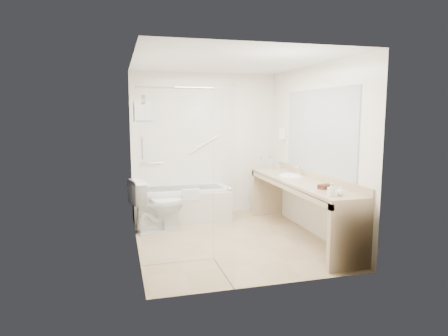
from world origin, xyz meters
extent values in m
plane|color=tan|center=(0.00, 0.00, 0.00)|extent=(3.20, 3.20, 0.00)
cube|color=silver|center=(0.00, 0.00, 2.50)|extent=(2.60, 3.20, 0.10)
cube|color=silver|center=(0.00, 1.60, 1.25)|extent=(2.60, 0.10, 2.50)
cube|color=silver|center=(0.00, -1.60, 1.25)|extent=(2.60, 0.10, 2.50)
cube|color=silver|center=(-1.30, 0.00, 1.25)|extent=(0.10, 3.20, 2.50)
cube|color=silver|center=(1.30, 0.00, 1.25)|extent=(0.10, 3.20, 2.50)
cube|color=white|center=(-0.50, 1.25, 0.28)|extent=(1.60, 0.70, 0.55)
cube|color=beige|center=(-0.50, 0.89, 0.25)|extent=(1.60, 0.02, 0.50)
cube|color=silver|center=(-0.40, 0.90, 0.50)|extent=(0.28, 0.06, 0.18)
cylinder|color=silver|center=(-0.95, 1.56, 0.95)|extent=(0.40, 0.03, 0.03)
cylinder|color=silver|center=(-0.05, 1.56, 1.25)|extent=(0.53, 0.03, 0.33)
cube|color=silver|center=(-0.85, -0.70, 1.05)|extent=(0.90, 0.01, 2.10)
cube|color=silver|center=(-0.40, -1.15, 1.05)|extent=(0.02, 0.90, 2.10)
cylinder|color=silver|center=(-0.85, -0.70, 2.10)|extent=(0.90, 0.02, 0.02)
sphere|color=silver|center=(-0.37, -1.30, 1.00)|extent=(0.05, 0.05, 0.05)
cylinder|color=silver|center=(-1.25, -1.15, 1.95)|extent=(0.04, 0.10, 0.10)
cube|color=silver|center=(-1.17, 0.35, 1.70)|extent=(0.24, 0.55, 0.02)
cylinder|color=silver|center=(-1.17, 0.35, 1.48)|extent=(0.02, 0.55, 0.02)
cube|color=silver|center=(-1.17, 0.35, 1.32)|extent=(0.03, 0.42, 0.32)
cube|color=silver|center=(-1.17, 0.35, 1.76)|extent=(0.22, 0.40, 0.08)
cube|color=silver|center=(-1.17, 0.35, 1.84)|extent=(0.22, 0.40, 0.08)
cube|color=silver|center=(-1.17, 0.35, 1.93)|extent=(0.22, 0.40, 0.08)
cube|color=tan|center=(1.02, -0.15, 0.82)|extent=(0.55, 2.70, 0.05)
cube|color=tan|center=(1.29, -0.15, 0.90)|extent=(0.03, 2.70, 0.10)
cube|color=tan|center=(0.77, -0.15, 0.77)|extent=(0.04, 2.70, 0.08)
cube|color=tan|center=(1.02, -1.46, 0.40)|extent=(0.55, 0.08, 0.80)
cube|color=tan|center=(1.02, 1.16, 0.40)|extent=(0.55, 0.08, 0.80)
ellipsoid|color=white|center=(1.05, 0.25, 0.82)|extent=(0.40, 0.52, 0.14)
cylinder|color=silver|center=(1.20, 0.25, 0.93)|extent=(0.03, 0.03, 0.14)
cube|color=#A4AAB0|center=(1.29, -0.15, 1.55)|extent=(0.02, 2.00, 1.20)
cube|color=white|center=(1.25, 1.05, 1.45)|extent=(0.08, 0.10, 0.18)
imported|color=white|center=(-0.95, 0.70, 0.40)|extent=(0.91, 0.66, 0.81)
cube|color=#482A19|center=(1.03, -0.85, 0.88)|extent=(0.20, 0.17, 0.06)
imported|color=white|center=(0.88, -1.26, 0.89)|extent=(0.07, 0.15, 0.07)
imported|color=white|center=(0.99, -1.28, 0.89)|extent=(0.12, 0.13, 0.08)
cylinder|color=silver|center=(0.87, 1.10, 0.94)|extent=(0.06, 0.06, 0.18)
cylinder|color=blue|center=(0.87, 1.10, 1.04)|extent=(0.03, 0.03, 0.03)
cylinder|color=silver|center=(1.04, 1.10, 0.94)|extent=(0.06, 0.06, 0.18)
cylinder|color=blue|center=(1.04, 1.10, 1.05)|extent=(0.03, 0.03, 0.03)
cylinder|color=silver|center=(0.93, 0.43, 0.93)|extent=(0.06, 0.06, 0.16)
cylinder|color=blue|center=(0.93, 0.43, 1.02)|extent=(0.03, 0.03, 0.02)
cylinder|color=silver|center=(1.01, 0.38, 0.89)|extent=(0.08, 0.08, 0.09)
cylinder|color=silver|center=(0.85, 0.35, 0.89)|extent=(0.07, 0.07, 0.08)
camera|label=1|loc=(-1.52, -5.36, 1.82)|focal=32.00mm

